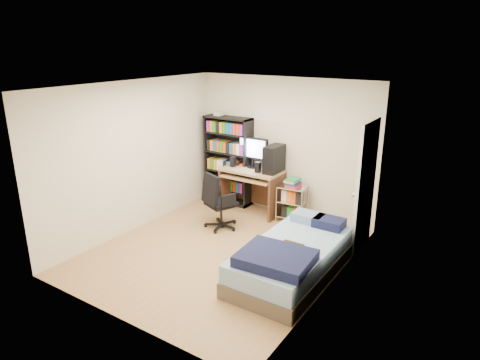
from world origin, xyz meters
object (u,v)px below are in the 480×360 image
Objects in this scene: media_shelf at (228,159)px; bed at (292,258)px; computer_desk at (259,173)px; office_chair at (219,211)px.

bed is at bearing -38.54° from media_shelf.
computer_desk reaches higher than office_chair.
bed is at bearing -47.97° from computer_desk.
computer_desk is 0.67× the size of bed.
computer_desk is 1.11m from office_chair.
bed is (1.76, -0.74, -0.05)m from office_chair.
computer_desk reaches higher than bed.
office_chair is (0.58, -1.13, -0.57)m from media_shelf.
media_shelf is at bearing 141.46° from bed.
media_shelf reaches higher than bed.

